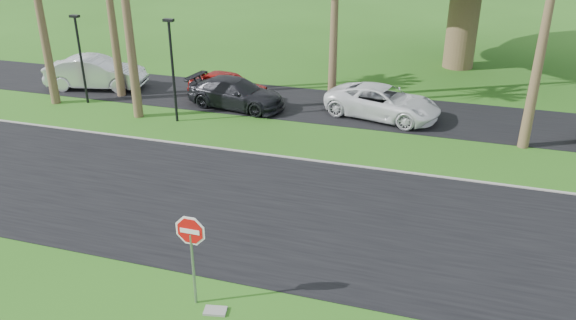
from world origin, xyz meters
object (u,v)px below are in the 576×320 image
at_px(stop_sign_near, 191,242).
at_px(car_dark, 236,94).
at_px(car_red, 228,86).
at_px(car_silver, 96,73).
at_px(car_minivan, 383,102).

xyz_separation_m(stop_sign_near, car_dark, (-4.59, 14.05, -1.06)).
bearing_deg(car_red, car_silver, 101.28).
bearing_deg(car_dark, car_silver, 93.20).
bearing_deg(stop_sign_near, car_red, 109.86).
relative_size(stop_sign_near, car_red, 0.63).
bearing_deg(car_red, car_minivan, -84.33).
xyz_separation_m(car_red, car_minivan, (7.89, -0.36, 0.03)).
bearing_deg(stop_sign_near, car_minivan, 80.63).
bearing_deg(car_dark, car_minivan, -76.39).
xyz_separation_m(stop_sign_near, car_silver, (-12.93, 14.72, -0.92)).
height_order(car_dark, car_minivan, car_minivan).
relative_size(car_dark, car_minivan, 0.92).
xyz_separation_m(car_silver, car_minivan, (15.36, 0.03, -0.12)).
xyz_separation_m(car_dark, car_minivan, (7.02, 0.71, 0.03)).
distance_m(car_silver, car_red, 7.48).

